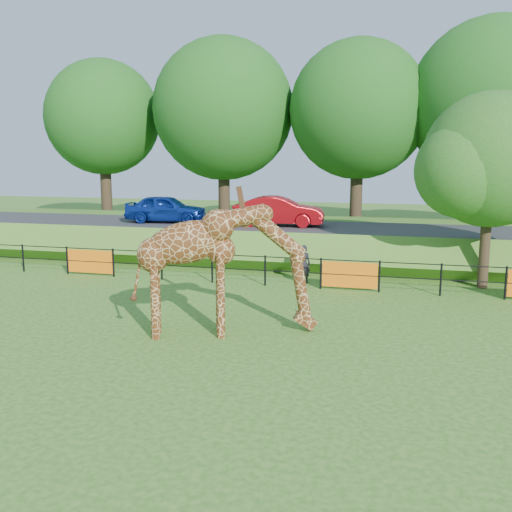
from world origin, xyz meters
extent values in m
plane|color=#2E6218|center=(0.00, 0.00, 0.00)|extent=(90.00, 90.00, 0.00)
cube|color=#2E6218|center=(0.00, 15.50, 0.65)|extent=(40.00, 9.00, 1.30)
cube|color=#2B2A2D|center=(0.00, 14.00, 1.36)|extent=(40.00, 5.00, 0.12)
imported|color=#1435A3|center=(-6.37, 14.00, 2.08)|extent=(4.02, 1.96, 1.32)
imported|color=#B30C14|center=(-0.82, 13.98, 2.10)|extent=(4.19, 1.71, 1.35)
imported|color=black|center=(1.24, 8.80, 0.70)|extent=(0.54, 0.37, 1.41)
cylinder|color=black|center=(7.50, 9.60, 1.60)|extent=(0.36, 0.36, 3.20)
sphere|color=#1B5618|center=(7.50, 9.60, 4.46)|extent=(4.60, 4.60, 4.60)
sphere|color=#1B5618|center=(6.58, 8.91, 4.12)|extent=(3.22, 3.22, 3.22)
cylinder|color=black|center=(-14.00, 22.00, 2.50)|extent=(0.70, 0.70, 5.00)
sphere|color=#174813|center=(-14.00, 22.00, 6.98)|extent=(7.20, 7.20, 7.20)
cylinder|color=black|center=(-6.00, 22.00, 2.50)|extent=(0.70, 0.70, 5.00)
sphere|color=#174813|center=(-6.00, 22.00, 7.31)|extent=(8.40, 8.40, 8.40)
cylinder|color=black|center=(2.00, 22.00, 2.50)|extent=(0.70, 0.70, 5.00)
sphere|color=#174813|center=(2.00, 22.00, 7.14)|extent=(7.80, 7.80, 7.80)
cylinder|color=black|center=(9.00, 22.00, 2.50)|extent=(0.70, 0.70, 5.00)
sphere|color=#174813|center=(9.00, 22.00, 7.42)|extent=(8.80, 8.80, 8.80)
camera|label=1|loc=(4.71, -11.40, 4.62)|focal=40.00mm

